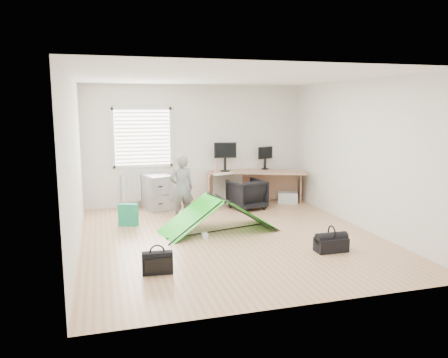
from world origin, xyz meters
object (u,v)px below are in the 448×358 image
object	(u,v)px
monitor_right	(265,161)
office_chair	(247,194)
filing_cabinet	(158,192)
monitor_left	(225,161)
person	(181,188)
storage_crate	(288,198)
laptop_bag	(157,263)
duffel_bag	(331,245)
kite	(219,214)
desk	(256,187)
thermos	(216,168)

from	to	relation	value
monitor_right	office_chair	distance (m)	1.13
filing_cabinet	monitor_left	bearing A→B (deg)	-14.04
person	storage_crate	size ratio (longest dim) A/B	2.95
laptop_bag	duffel_bag	size ratio (longest dim) A/B	0.83
monitor_right	person	distance (m)	2.60
filing_cabinet	duffel_bag	bearing A→B (deg)	-76.21
monitor_left	kite	bearing A→B (deg)	-100.12
desk	person	size ratio (longest dim) A/B	1.69
office_chair	kite	size ratio (longest dim) A/B	0.35
storage_crate	duffel_bag	size ratio (longest dim) A/B	0.89
thermos	storage_crate	xyz separation A→B (m)	(1.68, -0.13, -0.75)
kite	desk	bearing A→B (deg)	40.49
thermos	duffel_bag	xyz separation A→B (m)	(0.93, -3.47, -0.77)
thermos	duffel_bag	world-z (taller)	thermos
thermos	duffel_bag	distance (m)	3.67
office_chair	person	world-z (taller)	person
desk	laptop_bag	bearing A→B (deg)	-105.70
desk	thermos	size ratio (longest dim) A/B	9.54
desk	thermos	world-z (taller)	thermos
person	office_chair	bearing A→B (deg)	-160.78
monitor_right	storage_crate	xyz separation A→B (m)	(0.43, -0.37, -0.83)
office_chair	storage_crate	xyz separation A→B (m)	(1.10, 0.28, -0.20)
desk	monitor_right	world-z (taller)	monitor_right
filing_cabinet	storage_crate	bearing A→B (deg)	-22.34
desk	laptop_bag	size ratio (longest dim) A/B	5.39
kite	duffel_bag	distance (m)	2.09
monitor_left	kite	world-z (taller)	monitor_left
duffel_bag	thermos	bearing A→B (deg)	105.13
filing_cabinet	duffel_bag	world-z (taller)	filing_cabinet
thermos	storage_crate	bearing A→B (deg)	-4.25
thermos	storage_crate	size ratio (longest dim) A/B	0.52
monitor_right	person	world-z (taller)	person
filing_cabinet	person	world-z (taller)	person
monitor_right	office_chair	xyz separation A→B (m)	(-0.67, -0.65, -0.63)
kite	storage_crate	distance (m)	2.82
kite	monitor_left	bearing A→B (deg)	57.66
monitor_right	person	xyz separation A→B (m)	(-2.23, -1.30, -0.30)
monitor_right	storage_crate	bearing A→B (deg)	-61.20
filing_cabinet	monitor_left	xyz separation A→B (m)	(1.56, 0.12, 0.62)
filing_cabinet	laptop_bag	distance (m)	3.76
desk	duffel_bag	distance (m)	3.53
thermos	person	bearing A→B (deg)	-132.92
desk	monitor_right	xyz separation A→B (m)	(0.27, 0.19, 0.58)
desk	filing_cabinet	distance (m)	2.28
desk	duffel_bag	xyz separation A→B (m)	(-0.05, -3.52, -0.27)
person	duffel_bag	xyz separation A→B (m)	(1.91, -2.41, -0.55)
filing_cabinet	laptop_bag	world-z (taller)	filing_cabinet
monitor_right	office_chair	world-z (taller)	monitor_right
monitor_left	storage_crate	world-z (taller)	monitor_left
storage_crate	thermos	bearing A→B (deg)	175.75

